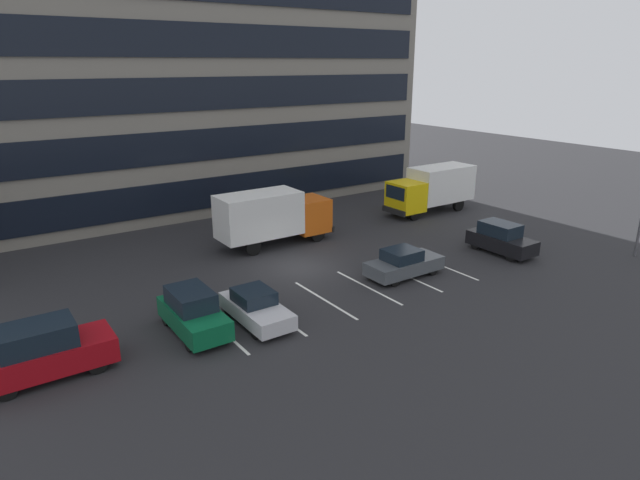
# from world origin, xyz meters

# --- Properties ---
(ground_plane) EXTENTS (120.00, 120.00, 0.00)m
(ground_plane) POSITION_xyz_m (0.00, 0.00, 0.00)
(ground_plane) COLOR #262628
(office_building) EXTENTS (40.93, 10.36, 21.60)m
(office_building) POSITION_xyz_m (0.00, 17.95, 10.80)
(office_building) COLOR slate
(office_building) RESTS_ON ground_plane
(lot_markings) EXTENTS (14.14, 5.40, 0.01)m
(lot_markings) POSITION_xyz_m (-0.00, -4.33, 0.00)
(lot_markings) COLOR silver
(lot_markings) RESTS_ON ground_plane
(box_truck_orange) EXTENTS (7.63, 2.53, 3.54)m
(box_truck_orange) POSITION_xyz_m (0.79, 4.61, 1.99)
(box_truck_orange) COLOR #D85914
(box_truck_orange) RESTS_ON ground_plane
(box_truck_yellow) EXTENTS (7.61, 2.52, 3.53)m
(box_truck_yellow) POSITION_xyz_m (15.20, 4.67, 1.99)
(box_truck_yellow) COLOR yellow
(box_truck_yellow) RESTS_ON ground_plane
(suv_maroon) EXTENTS (4.78, 2.03, 2.16)m
(suv_maroon) POSITION_xyz_m (-13.99, -4.06, 1.04)
(suv_maroon) COLOR maroon
(suv_maroon) RESTS_ON ground_plane
(sedan_charcoal) EXTENTS (4.45, 1.86, 1.59)m
(sedan_charcoal) POSITION_xyz_m (4.04, -4.21, 0.75)
(sedan_charcoal) COLOR #474C51
(sedan_charcoal) RESTS_ON ground_plane
(suv_black) EXTENTS (1.78, 4.21, 1.90)m
(suv_black) POSITION_xyz_m (11.69, -4.73, 0.92)
(suv_black) COLOR black
(suv_black) RESTS_ON ground_plane
(suv_forest) EXTENTS (1.83, 4.31, 1.95)m
(suv_forest) POSITION_xyz_m (-8.07, -3.87, 0.94)
(suv_forest) COLOR #0C5933
(suv_forest) RESTS_ON ground_plane
(sedan_silver) EXTENTS (1.78, 4.26, 1.53)m
(sedan_silver) POSITION_xyz_m (-5.35, -4.56, 0.72)
(sedan_silver) COLOR silver
(sedan_silver) RESTS_ON ground_plane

